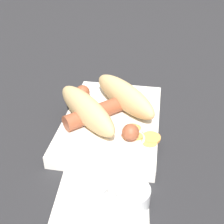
% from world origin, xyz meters
% --- Properties ---
extents(ground_plane, '(3.00, 3.00, 0.00)m').
position_xyz_m(ground_plane, '(0.00, 0.00, 0.00)').
color(ground_plane, '#232326').
extents(food_tray, '(0.24, 0.17, 0.02)m').
position_xyz_m(food_tray, '(0.00, 0.00, 0.01)').
color(food_tray, silver).
rests_on(food_tray, ground_plane).
extents(bread_roll, '(0.20, 0.20, 0.05)m').
position_xyz_m(bread_roll, '(0.01, 0.01, 0.05)').
color(bread_roll, tan).
rests_on(bread_roll, food_tray).
extents(sausage, '(0.14, 0.13, 0.03)m').
position_xyz_m(sausage, '(-0.00, 0.01, 0.04)').
color(sausage, brown).
rests_on(sausage, food_tray).
extents(pickled_veggies, '(0.07, 0.07, 0.00)m').
position_xyz_m(pickled_veggies, '(-0.05, -0.05, 0.03)').
color(pickled_veggies, '#F99E4C').
rests_on(pickled_veggies, food_tray).
extents(napkin, '(0.14, 0.14, 0.00)m').
position_xyz_m(napkin, '(-0.15, -0.01, 0.00)').
color(napkin, white).
rests_on(napkin, ground_plane).
extents(condiment_cup_near, '(0.05, 0.05, 0.03)m').
position_xyz_m(condiment_cup_near, '(-0.16, 0.00, 0.01)').
color(condiment_cup_near, silver).
rests_on(condiment_cup_near, ground_plane).
extents(condiment_cup_far, '(0.05, 0.05, 0.03)m').
position_xyz_m(condiment_cup_far, '(-0.16, -0.06, 0.01)').
color(condiment_cup_far, silver).
rests_on(condiment_cup_far, ground_plane).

